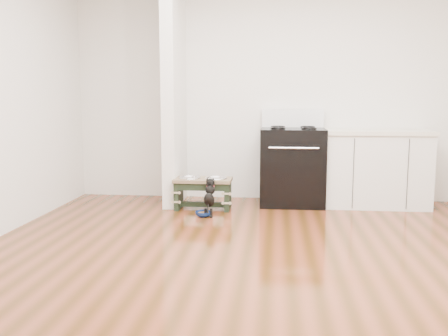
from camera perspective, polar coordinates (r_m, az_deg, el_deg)
ground at (r=4.06m, az=5.03°, el=-10.42°), size 5.00×5.00×0.00m
room_shell at (r=3.86m, az=5.33°, el=13.02°), size 5.00×5.00×5.00m
partition_wall at (r=6.08m, az=-5.71°, el=8.63°), size 0.15×0.80×2.70m
oven_range at (r=6.06m, az=7.82°, el=0.33°), size 0.76×0.69×1.14m
cabinet_run at (r=6.20m, az=16.91°, el=-0.01°), size 1.24×0.64×0.91m
dog_feeder at (r=5.77m, az=-2.42°, el=-2.21°), size 0.66×0.35×0.38m
puppy at (r=5.47m, az=-1.67°, el=-3.18°), size 0.12×0.34×0.40m
floor_bowl at (r=5.45m, az=-2.35°, el=-5.26°), size 0.21×0.21×0.06m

